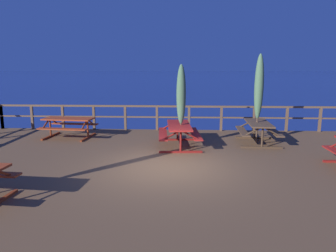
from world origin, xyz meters
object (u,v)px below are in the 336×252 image
(patio_umbrella_tall_mid_left, at_px, (259,87))
(picnic_table_mid_right, at_px, (69,123))
(patio_umbrella_tall_mid_right, at_px, (181,95))
(picnic_table_front_left, at_px, (258,128))
(picnic_table_mid_centre, at_px, (179,130))

(patio_umbrella_tall_mid_left, bearing_deg, picnic_table_mid_right, 175.32)
(picnic_table_mid_right, xyz_separation_m, patio_umbrella_tall_mid_right, (4.38, -1.23, 1.23))
(picnic_table_front_left, height_order, picnic_table_mid_centre, same)
(patio_umbrella_tall_mid_left, height_order, patio_umbrella_tall_mid_right, patio_umbrella_tall_mid_left)
(picnic_table_mid_centre, xyz_separation_m, patio_umbrella_tall_mid_right, (0.06, -0.04, 1.23))
(picnic_table_front_left, xyz_separation_m, picnic_table_mid_right, (-7.17, 0.59, 0.00))
(picnic_table_mid_centre, relative_size, patio_umbrella_tall_mid_left, 0.70)
(picnic_table_front_left, xyz_separation_m, patio_umbrella_tall_mid_right, (-2.78, -0.63, 1.23))
(picnic_table_front_left, height_order, patio_umbrella_tall_mid_right, patio_umbrella_tall_mid_right)
(patio_umbrella_tall_mid_left, xyz_separation_m, patio_umbrella_tall_mid_right, (-2.73, -0.64, -0.23))
(picnic_table_front_left, relative_size, patio_umbrella_tall_mid_right, 0.67)
(picnic_table_mid_right, bearing_deg, picnic_table_front_left, -4.73)
(picnic_table_mid_centre, bearing_deg, patio_umbrella_tall_mid_right, -33.00)
(patio_umbrella_tall_mid_left, bearing_deg, picnic_table_front_left, -10.33)
(picnic_table_mid_centre, xyz_separation_m, patio_umbrella_tall_mid_left, (2.80, 0.60, 1.46))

